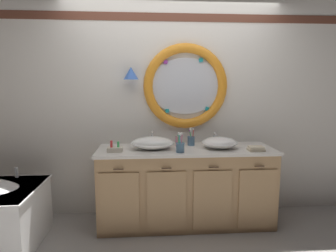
{
  "coord_description": "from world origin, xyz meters",
  "views": [
    {
      "loc": [
        -0.29,
        -2.85,
        1.57
      ],
      "look_at": [
        -0.06,
        0.25,
        1.12
      ],
      "focal_mm": 30.8,
      "sensor_mm": 36.0,
      "label": 1
    }
  ],
  "objects_px": {
    "toothbrush_holder_left": "(180,147)",
    "sink_basin_right": "(220,143)",
    "sink_basin_left": "(153,143)",
    "toothbrush_holder_right": "(191,140)",
    "toiletry_basket": "(115,149)",
    "folded_hand_towel": "(256,149)",
    "soap_dispenser": "(178,141)"
  },
  "relations": [
    {
      "from": "sink_basin_right",
      "to": "toothbrush_holder_left",
      "type": "distance_m",
      "value": 0.48
    },
    {
      "from": "folded_hand_towel",
      "to": "toiletry_basket",
      "type": "bearing_deg",
      "value": 177.57
    },
    {
      "from": "sink_basin_right",
      "to": "soap_dispenser",
      "type": "bearing_deg",
      "value": 161.53
    },
    {
      "from": "sink_basin_left",
      "to": "toiletry_basket",
      "type": "distance_m",
      "value": 0.41
    },
    {
      "from": "toiletry_basket",
      "to": "toothbrush_holder_left",
      "type": "bearing_deg",
      "value": -6.1
    },
    {
      "from": "toothbrush_holder_left",
      "to": "toothbrush_holder_right",
      "type": "bearing_deg",
      "value": 63.47
    },
    {
      "from": "sink_basin_left",
      "to": "sink_basin_right",
      "type": "bearing_deg",
      "value": 0.0
    },
    {
      "from": "folded_hand_towel",
      "to": "toiletry_basket",
      "type": "xyz_separation_m",
      "value": [
        -1.49,
        0.06,
        0.01
      ]
    },
    {
      "from": "sink_basin_right",
      "to": "toothbrush_holder_right",
      "type": "distance_m",
      "value": 0.34
    },
    {
      "from": "toothbrush_holder_left",
      "to": "toothbrush_holder_right",
      "type": "xyz_separation_m",
      "value": [
        0.17,
        0.33,
        0.0
      ]
    },
    {
      "from": "toothbrush_holder_left",
      "to": "folded_hand_towel",
      "type": "xyz_separation_m",
      "value": [
        0.81,
        0.01,
        -0.03
      ]
    },
    {
      "from": "toothbrush_holder_right",
      "to": "sink_basin_right",
      "type": "bearing_deg",
      "value": -30.02
    },
    {
      "from": "sink_basin_left",
      "to": "toothbrush_holder_right",
      "type": "height_order",
      "value": "toothbrush_holder_right"
    },
    {
      "from": "soap_dispenser",
      "to": "sink_basin_right",
      "type": "bearing_deg",
      "value": -18.47
    },
    {
      "from": "sink_basin_left",
      "to": "soap_dispenser",
      "type": "height_order",
      "value": "soap_dispenser"
    },
    {
      "from": "toothbrush_holder_left",
      "to": "sink_basin_left",
      "type": "bearing_deg",
      "value": 150.24
    },
    {
      "from": "toothbrush_holder_left",
      "to": "sink_basin_right",
      "type": "bearing_deg",
      "value": 19.51
    },
    {
      "from": "toothbrush_holder_left",
      "to": "toiletry_basket",
      "type": "height_order",
      "value": "toothbrush_holder_left"
    },
    {
      "from": "toiletry_basket",
      "to": "sink_basin_left",
      "type": "bearing_deg",
      "value": 12.67
    },
    {
      "from": "soap_dispenser",
      "to": "folded_hand_towel",
      "type": "distance_m",
      "value": 0.86
    },
    {
      "from": "toothbrush_holder_right",
      "to": "toothbrush_holder_left",
      "type": "bearing_deg",
      "value": -116.53
    },
    {
      "from": "sink_basin_right",
      "to": "folded_hand_towel",
      "type": "height_order",
      "value": "sink_basin_right"
    },
    {
      "from": "toothbrush_holder_right",
      "to": "folded_hand_towel",
      "type": "bearing_deg",
      "value": -26.36
    },
    {
      "from": "toothbrush_holder_right",
      "to": "folded_hand_towel",
      "type": "height_order",
      "value": "toothbrush_holder_right"
    },
    {
      "from": "sink_basin_left",
      "to": "toothbrush_holder_left",
      "type": "bearing_deg",
      "value": -29.76
    },
    {
      "from": "sink_basin_right",
      "to": "toothbrush_holder_right",
      "type": "height_order",
      "value": "toothbrush_holder_right"
    },
    {
      "from": "sink_basin_right",
      "to": "toothbrush_holder_right",
      "type": "xyz_separation_m",
      "value": [
        -0.29,
        0.17,
        -0.0
      ]
    },
    {
      "from": "toothbrush_holder_left",
      "to": "toothbrush_holder_right",
      "type": "relative_size",
      "value": 1.02
    },
    {
      "from": "folded_hand_towel",
      "to": "toiletry_basket",
      "type": "relative_size",
      "value": 1.05
    },
    {
      "from": "soap_dispenser",
      "to": "toothbrush_holder_right",
      "type": "bearing_deg",
      "value": 7.7
    },
    {
      "from": "toothbrush_holder_right",
      "to": "soap_dispenser",
      "type": "height_order",
      "value": "toothbrush_holder_right"
    },
    {
      "from": "toiletry_basket",
      "to": "sink_basin_right",
      "type": "bearing_deg",
      "value": 4.49
    }
  ]
}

